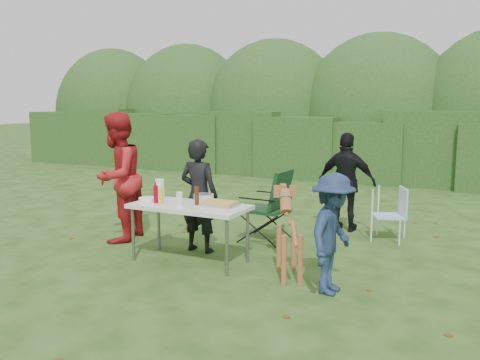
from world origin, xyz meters
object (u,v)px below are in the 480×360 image
at_px(person_black_puffy, 347,182).
at_px(paper_towel_roll, 160,189).
at_px(folding_table, 190,209).
at_px(person_cook, 199,196).
at_px(child, 333,234).
at_px(lawn_chair, 389,214).
at_px(mustard_bottle, 161,196).
at_px(person_red_jacket, 117,177).
at_px(ketchup_bottle, 156,194).
at_px(camping_chair, 265,205).
at_px(beer_bottle, 197,195).
at_px(dog, 289,236).

distance_m(person_black_puffy, paper_towel_roll, 2.99).
xyz_separation_m(folding_table, paper_towel_roll, (-0.58, 0.19, 0.18)).
distance_m(person_cook, paper_towel_roll, 0.53).
relative_size(child, lawn_chair, 1.62).
bearing_deg(mustard_bottle, person_red_jacket, 155.11).
relative_size(child, ketchup_bottle, 5.86).
xyz_separation_m(person_cook, lawn_chair, (2.20, 1.72, -0.37)).
xyz_separation_m(folding_table, camping_chair, (0.46, 1.33, -0.15)).
xyz_separation_m(person_red_jacket, camping_chair, (1.94, 0.92, -0.40)).
distance_m(folding_table, ketchup_bottle, 0.48).
bearing_deg(lawn_chair, folding_table, 22.68).
bearing_deg(beer_bottle, folding_table, -161.93).
bearing_deg(folding_table, lawn_chair, 46.48).
distance_m(folding_table, paper_towel_roll, 0.64).
relative_size(folding_table, paper_towel_roll, 5.77).
distance_m(lawn_chair, ketchup_bottle, 3.42).
bearing_deg(folding_table, camping_chair, 70.83).
relative_size(person_red_jacket, paper_towel_roll, 7.23).
xyz_separation_m(folding_table, person_cook, (-0.13, 0.46, 0.08)).
relative_size(dog, lawn_chair, 1.30).
bearing_deg(person_black_puffy, person_red_jacket, 36.52).
height_order(person_cook, ketchup_bottle, person_cook).
distance_m(dog, camping_chair, 1.57).
relative_size(folding_table, beer_bottle, 6.25).
distance_m(folding_table, person_red_jacket, 1.56).
bearing_deg(paper_towel_roll, child, -9.95).
bearing_deg(child, folding_table, 85.86).
height_order(person_cook, mustard_bottle, person_cook).
bearing_deg(folding_table, ketchup_bottle, -168.07).
xyz_separation_m(dog, ketchup_bottle, (-1.78, -0.11, 0.36)).
bearing_deg(paper_towel_roll, folding_table, -18.19).
distance_m(folding_table, mustard_bottle, 0.40).
bearing_deg(child, person_black_puffy, 15.06).
bearing_deg(camping_chair, lawn_chair, -149.64).
bearing_deg(ketchup_bottle, folding_table, 11.93).
xyz_separation_m(dog, camping_chair, (-0.88, 1.31, 0.05)).
bearing_deg(person_black_puffy, ketchup_bottle, 55.43).
bearing_deg(lawn_chair, person_cook, 14.24).
relative_size(folding_table, ketchup_bottle, 6.82).
bearing_deg(dog, mustard_bottle, 66.24).
distance_m(camping_chair, mustard_bottle, 1.68).
bearing_deg(lawn_chair, camping_chair, 4.16).
bearing_deg(camping_chair, beer_bottle, 76.39).
xyz_separation_m(person_black_puffy, beer_bottle, (-1.27, -2.44, 0.08)).
xyz_separation_m(person_cook, paper_towel_roll, (-0.45, -0.26, 0.10)).
xyz_separation_m(person_black_puffy, ketchup_bottle, (-1.80, -2.56, 0.07)).
relative_size(folding_table, dog, 1.45).
relative_size(mustard_bottle, paper_towel_roll, 0.77).
relative_size(person_black_puffy, camping_chair, 1.45).
bearing_deg(mustard_bottle, ketchup_bottle, 164.99).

